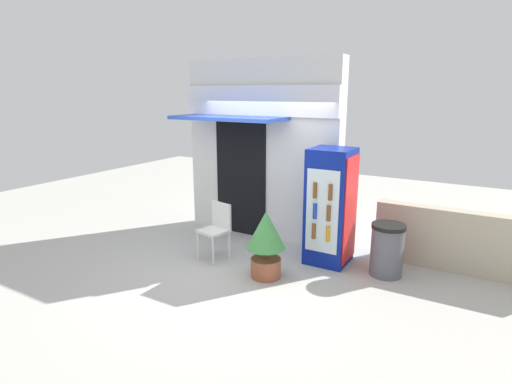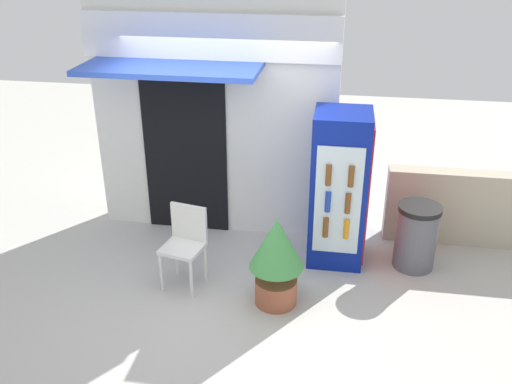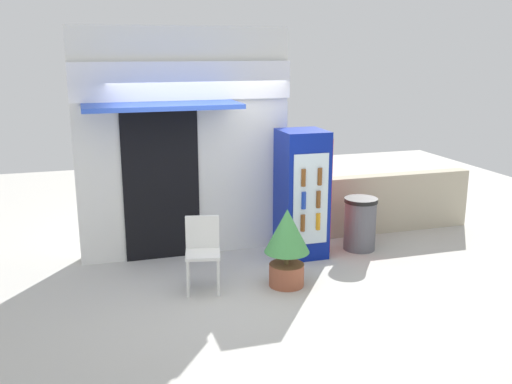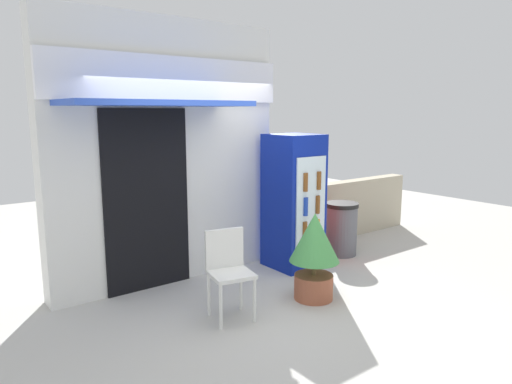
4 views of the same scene
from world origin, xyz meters
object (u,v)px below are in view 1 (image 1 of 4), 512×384
Objects in this scene: potted_plant_near_shop at (266,239)px; trash_bin at (387,250)px; plastic_chair at (217,226)px; drink_cooler at (330,207)px.

potted_plant_near_shop reaches higher than trash_bin.
plastic_chair is at bearing -163.79° from trash_bin.
potted_plant_near_shop reaches higher than plastic_chair.
drink_cooler is 2.32× the size of trash_bin.
trash_bin is at bearing 32.41° from potted_plant_near_shop.
drink_cooler reaches higher than plastic_chair.
potted_plant_near_shop is at bearing -120.58° from drink_cooler.
drink_cooler reaches higher than potted_plant_near_shop.
trash_bin is at bearing -2.91° from drink_cooler.
potted_plant_near_shop is 1.28× the size of trash_bin.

